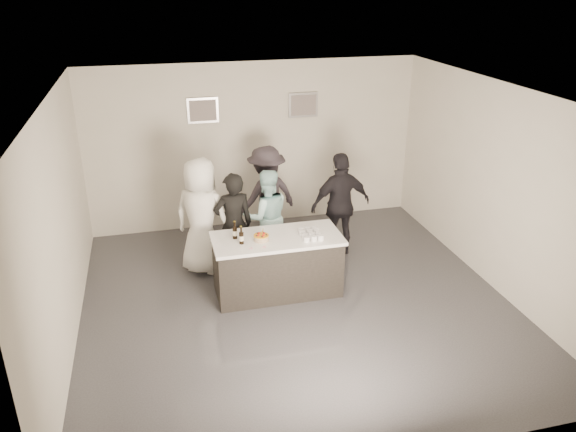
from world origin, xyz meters
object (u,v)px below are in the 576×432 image
object	(u,v)px
person_guest_left	(202,217)
person_guest_back	(267,196)
person_main_blue	(267,217)
bar_counter	(277,265)
beer_bottle_a	(235,230)
cake	(261,238)
beer_bottle_b	(241,235)
person_guest_right	(341,205)
person_main_black	(234,224)

from	to	relation	value
person_guest_left	person_guest_back	world-z (taller)	person_guest_left
person_main_blue	person_guest_left	xyz separation A→B (m)	(-1.03, -0.07, 0.14)
bar_counter	beer_bottle_a	xyz separation A→B (m)	(-0.59, 0.10, 0.58)
cake	beer_bottle_b	distance (m)	0.30
beer_bottle_a	person_main_blue	bearing A→B (deg)	54.11
person_guest_right	person_guest_back	world-z (taller)	person_guest_right
beer_bottle_a	person_guest_back	world-z (taller)	person_guest_back
person_main_black	person_guest_back	world-z (taller)	person_guest_back
person_main_blue	beer_bottle_b	bearing A→B (deg)	59.64
beer_bottle_a	person_guest_right	bearing A→B (deg)	25.08
beer_bottle_a	person_guest_right	distance (m)	2.09
cake	person_guest_right	size ratio (longest dim) A/B	0.12
cake	person_guest_left	bearing A→B (deg)	126.62
person_main_black	person_guest_back	size ratio (longest dim) A/B	0.95
person_main_blue	person_guest_left	world-z (taller)	person_guest_left
person_main_blue	person_guest_left	size ratio (longest dim) A/B	0.85
beer_bottle_b	person_guest_right	bearing A→B (deg)	30.44
bar_counter	person_guest_right	size ratio (longest dim) A/B	1.06
person_main_black	person_guest_back	bearing A→B (deg)	-132.01
person_main_black	person_main_blue	xyz separation A→B (m)	(0.57, 0.26, -0.04)
cake	beer_bottle_a	bearing A→B (deg)	156.30
person_main_black	person_main_blue	bearing A→B (deg)	-159.71
beer_bottle_b	person_guest_left	distance (m)	1.12
person_main_blue	person_guest_right	world-z (taller)	person_guest_right
person_main_blue	bar_counter	bearing A→B (deg)	84.61
bar_counter	person_main_blue	world-z (taller)	person_main_blue
person_guest_left	person_guest_right	distance (m)	2.28
cake	person_guest_right	distance (m)	1.86
bar_counter	person_main_blue	distance (m)	1.05
person_guest_back	bar_counter	bearing A→B (deg)	61.14
beer_bottle_a	person_main_black	world-z (taller)	person_main_black
person_main_black	beer_bottle_b	bearing A→B (deg)	84.56
person_main_black	person_guest_left	xyz separation A→B (m)	(-0.46, 0.20, 0.10)
person_guest_right	person_guest_left	bearing A→B (deg)	-5.08
beer_bottle_b	person_guest_left	xyz separation A→B (m)	(-0.44, 1.02, -0.10)
cake	person_main_blue	size ratio (longest dim) A/B	0.14
beer_bottle_a	person_guest_right	world-z (taller)	person_guest_right
cake	beer_bottle_a	distance (m)	0.39
bar_counter	person_guest_right	xyz separation A→B (m)	(1.30, 0.98, 0.43)
beer_bottle_a	person_main_black	distance (m)	0.67
cake	beer_bottle_b	bearing A→B (deg)	-172.63
beer_bottle_a	person_guest_left	size ratio (longest dim) A/B	0.14
person_main_blue	person_guest_right	bearing A→B (deg)	177.44
person_main_black	person_main_blue	world-z (taller)	person_main_black
person_main_blue	person_guest_back	distance (m)	0.69
person_main_blue	person_guest_back	size ratio (longest dim) A/B	0.90
person_main_black	person_guest_left	bearing A→B (deg)	-27.42
cake	person_main_black	bearing A→B (deg)	109.04
beer_bottle_a	person_main_blue	distance (m)	1.13
person_main_blue	person_guest_back	xyz separation A→B (m)	(0.14, 0.67, 0.09)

